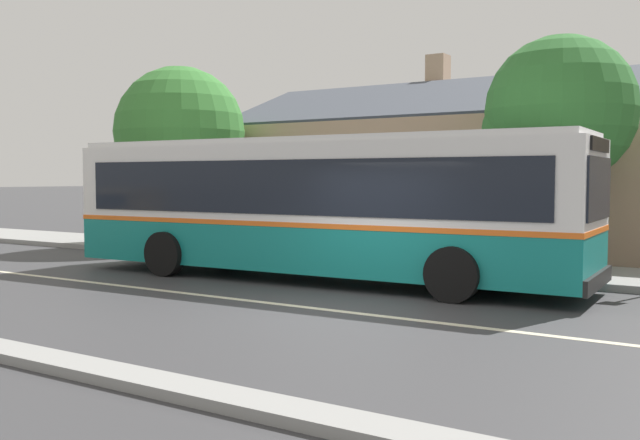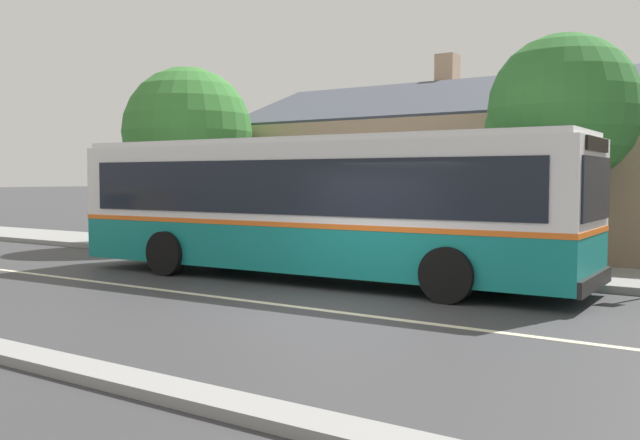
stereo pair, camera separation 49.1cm
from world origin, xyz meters
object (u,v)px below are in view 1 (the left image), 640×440
object	(u,v)px
bench_by_building	(194,233)
street_tree_primary	(553,118)
street_tree_secondary	(180,132)
bike_rack	(120,224)
transit_bus	(315,204)

from	to	relation	value
bench_by_building	street_tree_primary	distance (m)	10.54
street_tree_secondary	bench_by_building	bearing A→B (deg)	-35.37
street_tree_secondary	bike_rack	distance (m)	3.67
transit_bus	street_tree_primary	bearing A→B (deg)	44.19
bench_by_building	bike_rack	distance (m)	3.66
street_tree_primary	transit_bus	bearing A→B (deg)	-135.81
transit_bus	street_tree_primary	distance (m)	5.92
street_tree_primary	bike_rack	xyz separation A→B (m)	(-13.66, -0.72, -2.90)
street_tree_secondary	street_tree_primary	bearing A→B (deg)	0.16
bike_rack	transit_bus	bearing A→B (deg)	-18.21
street_tree_primary	street_tree_secondary	xyz separation A→B (m)	(-11.60, -0.03, 0.06)
bench_by_building	street_tree_secondary	distance (m)	3.62
transit_bus	bench_by_building	xyz separation A→B (m)	(-6.02, 2.75, -1.06)
street_tree_primary	street_tree_secondary	size ratio (longest dim) A/B	0.95
bench_by_building	street_tree_primary	bearing A→B (deg)	6.52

